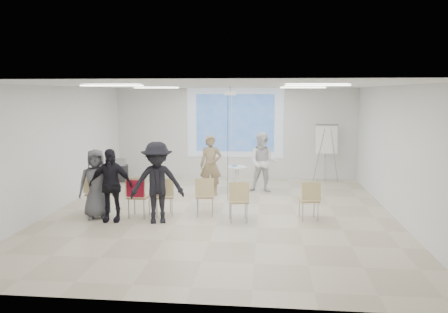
# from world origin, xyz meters

# --- Properties ---
(floor) EXTENTS (8.00, 9.00, 0.10)m
(floor) POSITION_xyz_m (0.00, 0.00, -0.05)
(floor) COLOR beige
(floor) RESTS_ON ground
(ceiling) EXTENTS (8.00, 9.00, 0.10)m
(ceiling) POSITION_xyz_m (0.00, 0.00, 3.05)
(ceiling) COLOR white
(ceiling) RESTS_ON wall_back
(wall_back) EXTENTS (8.00, 0.10, 3.00)m
(wall_back) POSITION_xyz_m (0.00, 4.55, 1.50)
(wall_back) COLOR silver
(wall_back) RESTS_ON floor
(wall_left) EXTENTS (0.10, 9.00, 3.00)m
(wall_left) POSITION_xyz_m (-4.05, 0.00, 1.50)
(wall_left) COLOR silver
(wall_left) RESTS_ON floor
(wall_right) EXTENTS (0.10, 9.00, 3.00)m
(wall_right) POSITION_xyz_m (4.05, 0.00, 1.50)
(wall_right) COLOR silver
(wall_right) RESTS_ON floor
(projection_halo) EXTENTS (3.20, 0.01, 2.30)m
(projection_halo) POSITION_xyz_m (0.00, 4.49, 1.85)
(projection_halo) COLOR silver
(projection_halo) RESTS_ON wall_back
(projection_image) EXTENTS (2.60, 0.01, 1.90)m
(projection_image) POSITION_xyz_m (0.00, 4.47, 1.85)
(projection_image) COLOR #2F5CA2
(projection_image) RESTS_ON wall_back
(pedestal_table) EXTENTS (0.59, 0.59, 0.72)m
(pedestal_table) POSITION_xyz_m (0.21, 2.58, 0.40)
(pedestal_table) COLOR white
(pedestal_table) RESTS_ON floor
(player_left) EXTENTS (0.70, 0.49, 1.90)m
(player_left) POSITION_xyz_m (-0.48, 1.90, 0.95)
(player_left) COLOR #947E5B
(player_left) RESTS_ON floor
(player_right) EXTENTS (0.99, 0.83, 1.90)m
(player_right) POSITION_xyz_m (0.96, 2.43, 0.95)
(player_right) COLOR white
(player_right) RESTS_ON floor
(controller_left) EXTENTS (0.04, 0.12, 0.04)m
(controller_left) POSITION_xyz_m (-0.30, 2.15, 1.25)
(controller_left) COLOR silver
(controller_left) RESTS_ON player_left
(controller_right) EXTENTS (0.05, 0.11, 0.04)m
(controller_right) POSITION_xyz_m (0.78, 2.68, 1.28)
(controller_right) COLOR silver
(controller_right) RESTS_ON player_right
(chair_far_left) EXTENTS (0.55, 0.58, 0.97)m
(chair_far_left) POSITION_xyz_m (-2.87, -0.40, 0.58)
(chair_far_left) COLOR tan
(chair_far_left) RESTS_ON floor
(chair_left_mid) EXTENTS (0.48, 0.51, 0.96)m
(chair_left_mid) POSITION_xyz_m (-1.83, -0.57, 0.57)
(chair_left_mid) COLOR tan
(chair_left_mid) RESTS_ON floor
(chair_left_inner) EXTENTS (0.55, 0.57, 0.90)m
(chair_left_inner) POSITION_xyz_m (-1.27, -0.36, 0.53)
(chair_left_inner) COLOR tan
(chair_left_inner) RESTS_ON floor
(chair_center) EXTENTS (0.48, 0.51, 0.92)m
(chair_center) POSITION_xyz_m (-0.34, -0.26, 0.54)
(chair_center) COLOR tan
(chair_center) RESTS_ON floor
(chair_right_inner) EXTENTS (0.50, 0.53, 0.92)m
(chair_right_inner) POSITION_xyz_m (0.47, -0.67, 0.55)
(chair_right_inner) COLOR tan
(chair_right_inner) RESTS_ON floor
(chair_right_far) EXTENTS (0.48, 0.51, 0.90)m
(chair_right_far) POSITION_xyz_m (2.03, -0.38, 0.53)
(chair_right_far) COLOR tan
(chair_right_far) RESTS_ON floor
(red_jacket) EXTENTS (0.40, 0.12, 0.38)m
(red_jacket) POSITION_xyz_m (-1.83, -0.71, 0.72)
(red_jacket) COLOR maroon
(red_jacket) RESTS_ON chair_left_mid
(laptop) EXTENTS (0.39, 0.34, 0.03)m
(laptop) POSITION_xyz_m (-1.30, -0.27, 0.48)
(laptop) COLOR black
(laptop) RESTS_ON chair_left_inner
(audience_left) EXTENTS (1.13, 0.73, 1.86)m
(audience_left) POSITION_xyz_m (-2.36, -0.83, 0.93)
(audience_left) COLOR black
(audience_left) RESTS_ON floor
(audience_mid) EXTENTS (1.45, 1.02, 2.03)m
(audience_mid) POSITION_xyz_m (-1.30, -0.86, 1.01)
(audience_mid) COLOR black
(audience_mid) RESTS_ON floor
(audience_outer) EXTENTS (1.00, 0.82, 1.77)m
(audience_outer) POSITION_xyz_m (-2.76, -0.63, 0.89)
(audience_outer) COLOR #55565A
(audience_outer) RESTS_ON floor
(flipchart_easel) EXTENTS (0.81, 0.61, 1.87)m
(flipchart_easel) POSITION_xyz_m (2.95, 4.07, 1.38)
(flipchart_easel) COLOR gray
(flipchart_easel) RESTS_ON floor
(av_cart) EXTENTS (0.60, 0.54, 0.74)m
(av_cart) POSITION_xyz_m (-3.63, 3.47, 0.34)
(av_cart) COLOR black
(av_cart) RESTS_ON floor
(ceiling_projector) EXTENTS (0.30, 0.25, 3.00)m
(ceiling_projector) POSITION_xyz_m (0.10, 1.49, 2.69)
(ceiling_projector) COLOR white
(ceiling_projector) RESTS_ON ceiling
(fluor_panel_nw) EXTENTS (1.20, 0.30, 0.02)m
(fluor_panel_nw) POSITION_xyz_m (-2.00, 2.00, 2.97)
(fluor_panel_nw) COLOR white
(fluor_panel_nw) RESTS_ON ceiling
(fluor_panel_ne) EXTENTS (1.20, 0.30, 0.02)m
(fluor_panel_ne) POSITION_xyz_m (2.00, 2.00, 2.97)
(fluor_panel_ne) COLOR white
(fluor_panel_ne) RESTS_ON ceiling
(fluor_panel_sw) EXTENTS (1.20, 0.30, 0.02)m
(fluor_panel_sw) POSITION_xyz_m (-2.00, -1.50, 2.97)
(fluor_panel_sw) COLOR white
(fluor_panel_sw) RESTS_ON ceiling
(fluor_panel_se) EXTENTS (1.20, 0.30, 0.02)m
(fluor_panel_se) POSITION_xyz_m (2.00, -1.50, 2.97)
(fluor_panel_se) COLOR white
(fluor_panel_se) RESTS_ON ceiling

